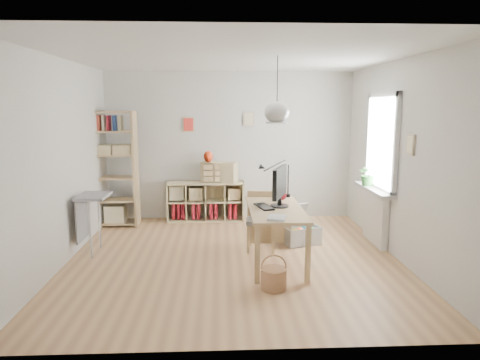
{
  "coord_description": "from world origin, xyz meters",
  "views": [
    {
      "loc": [
        -0.17,
        -5.63,
        2.07
      ],
      "look_at": [
        0.1,
        0.3,
        1.05
      ],
      "focal_mm": 32.0,
      "sensor_mm": 36.0,
      "label": 1
    }
  ],
  "objects_px": {
    "cube_shelf": "(205,204)",
    "chair": "(261,217)",
    "storage_chest": "(299,231)",
    "tall_bookshelf": "(113,164)",
    "monitor": "(280,185)",
    "desk": "(275,215)",
    "drawer_chest": "(219,172)"
  },
  "relations": [
    {
      "from": "cube_shelf",
      "to": "monitor",
      "type": "bearing_deg",
      "value": -63.44
    },
    {
      "from": "cube_shelf",
      "to": "storage_chest",
      "type": "xyz_separation_m",
      "value": [
        1.5,
        -1.41,
        -0.11
      ]
    },
    {
      "from": "tall_bookshelf",
      "to": "storage_chest",
      "type": "relative_size",
      "value": 2.71
    },
    {
      "from": "desk",
      "to": "storage_chest",
      "type": "relative_size",
      "value": 2.04
    },
    {
      "from": "desk",
      "to": "chair",
      "type": "height_order",
      "value": "chair"
    },
    {
      "from": "cube_shelf",
      "to": "monitor",
      "type": "height_order",
      "value": "monitor"
    },
    {
      "from": "drawer_chest",
      "to": "chair",
      "type": "bearing_deg",
      "value": -50.65
    },
    {
      "from": "desk",
      "to": "monitor",
      "type": "distance_m",
      "value": 0.4
    },
    {
      "from": "tall_bookshelf",
      "to": "desk",
      "type": "bearing_deg",
      "value": -37.01
    },
    {
      "from": "cube_shelf",
      "to": "drawer_chest",
      "type": "height_order",
      "value": "drawer_chest"
    },
    {
      "from": "desk",
      "to": "drawer_chest",
      "type": "bearing_deg",
      "value": 108.82
    },
    {
      "from": "desk",
      "to": "storage_chest",
      "type": "bearing_deg",
      "value": 59.62
    },
    {
      "from": "chair",
      "to": "storage_chest",
      "type": "xyz_separation_m",
      "value": [
        0.62,
        0.24,
        -0.29
      ]
    },
    {
      "from": "desk",
      "to": "cube_shelf",
      "type": "relative_size",
      "value": 1.07
    },
    {
      "from": "cube_shelf",
      "to": "tall_bookshelf",
      "type": "xyz_separation_m",
      "value": [
        -1.56,
        -0.28,
        0.79
      ]
    },
    {
      "from": "chair",
      "to": "monitor",
      "type": "relative_size",
      "value": 1.41
    },
    {
      "from": "chair",
      "to": "storage_chest",
      "type": "relative_size",
      "value": 1.14
    },
    {
      "from": "chair",
      "to": "storage_chest",
      "type": "height_order",
      "value": "chair"
    },
    {
      "from": "monitor",
      "to": "drawer_chest",
      "type": "bearing_deg",
      "value": 131.27
    },
    {
      "from": "cube_shelf",
      "to": "chair",
      "type": "bearing_deg",
      "value": -61.88
    },
    {
      "from": "desk",
      "to": "monitor",
      "type": "bearing_deg",
      "value": 46.88
    },
    {
      "from": "tall_bookshelf",
      "to": "monitor",
      "type": "relative_size",
      "value": 3.36
    },
    {
      "from": "desk",
      "to": "tall_bookshelf",
      "type": "distance_m",
      "value": 3.27
    },
    {
      "from": "tall_bookshelf",
      "to": "storage_chest",
      "type": "height_order",
      "value": "tall_bookshelf"
    },
    {
      "from": "cube_shelf",
      "to": "tall_bookshelf",
      "type": "relative_size",
      "value": 0.7
    },
    {
      "from": "cube_shelf",
      "to": "chair",
      "type": "distance_m",
      "value": 1.88
    },
    {
      "from": "tall_bookshelf",
      "to": "drawer_chest",
      "type": "relative_size",
      "value": 3.17
    },
    {
      "from": "cube_shelf",
      "to": "storage_chest",
      "type": "relative_size",
      "value": 1.9
    },
    {
      "from": "cube_shelf",
      "to": "tall_bookshelf",
      "type": "distance_m",
      "value": 1.77
    },
    {
      "from": "desk",
      "to": "drawer_chest",
      "type": "relative_size",
      "value": 2.38
    },
    {
      "from": "drawer_chest",
      "to": "monitor",
      "type": "bearing_deg",
      "value": -50.51
    },
    {
      "from": "storage_chest",
      "to": "monitor",
      "type": "distance_m",
      "value": 1.22
    }
  ]
}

